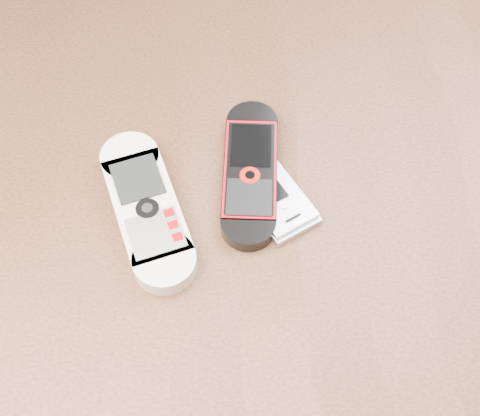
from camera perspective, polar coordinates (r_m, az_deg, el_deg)
name	(u,v)px	position (r m, az deg, el deg)	size (l,w,h in m)	color
table	(235,268)	(0.69, -0.42, -5.11)	(1.20, 0.80, 0.75)	black
nokia_white	(147,208)	(0.60, -7.98, -0.02)	(0.05, 0.17, 0.02)	white
nokia_black_red	(250,172)	(0.62, 0.88, 3.13)	(0.05, 0.16, 0.02)	black
motorola_razr	(275,198)	(0.60, 2.99, 0.85)	(0.05, 0.09, 0.01)	silver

